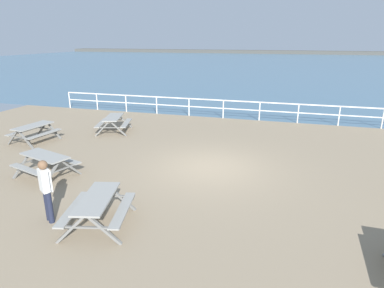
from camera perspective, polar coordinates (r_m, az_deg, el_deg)
name	(u,v)px	position (r m, az deg, el deg)	size (l,w,h in m)	color
ground_plane	(210,170)	(12.03, 3.09, -4.49)	(30.00, 24.00, 0.20)	gray
sea_band	(276,64)	(63.79, 14.44, 13.35)	(142.00, 90.00, 0.01)	#476B84
distant_shoreline	(283,54)	(106.71, 15.51, 14.90)	(142.00, 6.00, 1.80)	#4C4C47
seaward_railing	(241,106)	(19.12, 8.55, 6.49)	(23.07, 0.07, 1.08)	white
picnic_table_near_right	(114,120)	(16.81, -13.47, 4.02)	(1.95, 2.16, 0.80)	gray
picnic_table_mid_centre	(98,204)	(8.54, -16.10, -10.02)	(1.89, 2.11, 0.80)	gray
picnic_table_far_right	(34,129)	(16.35, -25.83, 2.31)	(1.74, 1.98, 0.80)	gray
picnic_table_seaward	(45,160)	(12.04, -24.14, -2.60)	(2.15, 1.95, 0.80)	gray
visitor	(46,187)	(8.99, -24.05, -6.88)	(0.46, 0.37, 1.66)	#1E2338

